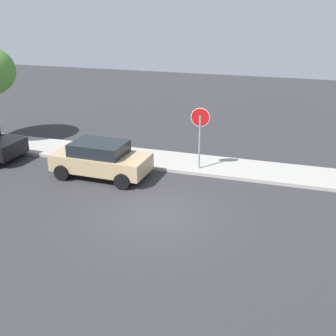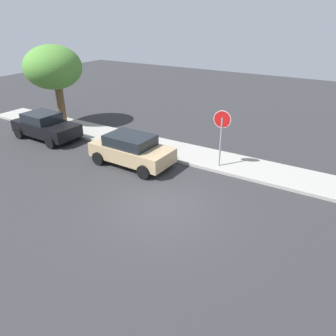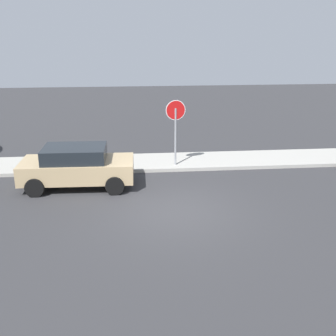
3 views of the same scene
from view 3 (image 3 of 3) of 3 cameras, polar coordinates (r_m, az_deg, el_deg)
ground_plane at (r=13.19m, az=0.87°, el=-5.80°), size 60.00×60.00×0.00m
sidewalk_curb at (r=17.68m, az=-0.86°, el=0.81°), size 32.00×2.23×0.14m
stop_sign at (r=16.67m, az=1.03°, el=6.26°), size 0.79×0.10×2.77m
parked_car_tan at (r=15.26m, az=-12.22°, el=0.27°), size 3.99×2.07×1.48m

